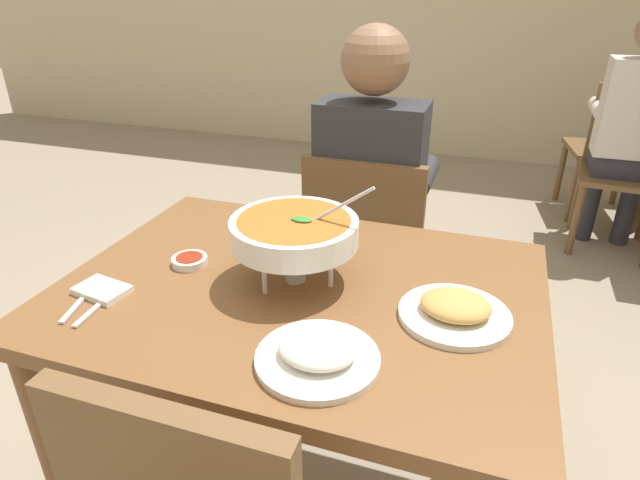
# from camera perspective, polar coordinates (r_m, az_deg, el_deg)

# --- Properties ---
(dining_table_main) EXTENTS (1.13, 0.83, 0.77)m
(dining_table_main) POSITION_cam_1_polar(r_m,az_deg,el_deg) (1.34, -2.08, -9.56)
(dining_table_main) COLOR brown
(dining_table_main) RESTS_ON ground_plane
(chair_diner_main) EXTENTS (0.44, 0.44, 0.90)m
(chair_diner_main) POSITION_cam_1_polar(r_m,az_deg,el_deg) (1.98, 5.09, -1.44)
(chair_diner_main) COLOR brown
(chair_diner_main) RESTS_ON ground_plane
(diner_main) EXTENTS (0.40, 0.45, 1.31)m
(diner_main) POSITION_cam_1_polar(r_m,az_deg,el_deg) (1.91, 5.61, 5.25)
(diner_main) COLOR #2D2D38
(diner_main) RESTS_ON ground_plane
(curry_bowl) EXTENTS (0.33, 0.30, 0.26)m
(curry_bowl) POSITION_cam_1_polar(r_m,az_deg,el_deg) (1.23, -2.79, 0.87)
(curry_bowl) COLOR silver
(curry_bowl) RESTS_ON dining_table_main
(rice_plate) EXTENTS (0.24, 0.24, 0.06)m
(rice_plate) POSITION_cam_1_polar(r_m,az_deg,el_deg) (1.03, -0.28, -12.11)
(rice_plate) COLOR white
(rice_plate) RESTS_ON dining_table_main
(appetizer_plate) EXTENTS (0.24, 0.24, 0.06)m
(appetizer_plate) POSITION_cam_1_polar(r_m,az_deg,el_deg) (1.18, 14.31, -7.32)
(appetizer_plate) COLOR white
(appetizer_plate) RESTS_ON dining_table_main
(sauce_dish) EXTENTS (0.09, 0.09, 0.02)m
(sauce_dish) POSITION_cam_1_polar(r_m,az_deg,el_deg) (1.39, -13.84, -2.14)
(sauce_dish) COLOR white
(sauce_dish) RESTS_ON dining_table_main
(napkin_folded) EXTENTS (0.13, 0.10, 0.02)m
(napkin_folded) POSITION_cam_1_polar(r_m,az_deg,el_deg) (1.33, -22.39, -5.01)
(napkin_folded) COLOR white
(napkin_folded) RESTS_ON dining_table_main
(fork_utensil) EXTENTS (0.05, 0.17, 0.01)m
(fork_utensil) POSITION_cam_1_polar(r_m,az_deg,el_deg) (1.32, -24.38, -6.02)
(fork_utensil) COLOR silver
(fork_utensil) RESTS_ON dining_table_main
(spoon_utensil) EXTENTS (0.03, 0.17, 0.01)m
(spoon_utensil) POSITION_cam_1_polar(r_m,az_deg,el_deg) (1.29, -22.72, -6.49)
(spoon_utensil) COLOR silver
(spoon_utensil) RESTS_ON dining_table_main
(chair_bg_middle) EXTENTS (0.48, 0.48, 0.90)m
(chair_bg_middle) POSITION_cam_1_polar(r_m,az_deg,el_deg) (3.49, 29.92, 7.55)
(chair_bg_middle) COLOR brown
(chair_bg_middle) RESTS_ON ground_plane
(chair_bg_corner) EXTENTS (0.50, 0.50, 0.90)m
(chair_bg_corner) POSITION_cam_1_polar(r_m,az_deg,el_deg) (3.93, 29.88, 9.38)
(chair_bg_corner) COLOR brown
(chair_bg_corner) RESTS_ON ground_plane
(patron_bg_middle) EXTENTS (0.40, 0.45, 1.31)m
(patron_bg_middle) POSITION_cam_1_polar(r_m,az_deg,el_deg) (3.34, 30.69, 10.94)
(patron_bg_middle) COLOR #2D2D38
(patron_bg_middle) RESTS_ON ground_plane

